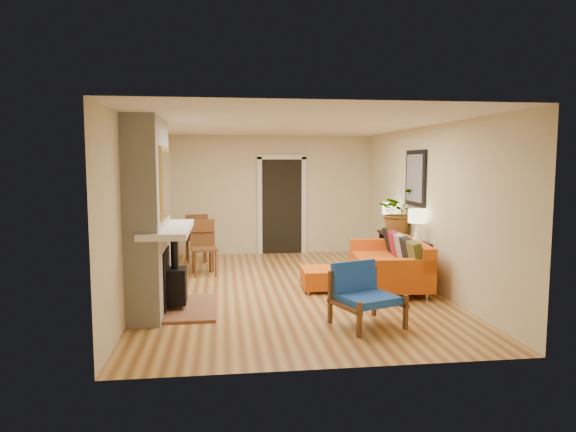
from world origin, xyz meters
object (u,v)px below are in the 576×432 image
object	(u,v)px
lamp_near	(417,222)
sofa	(393,262)
lamp_far	(390,213)
houseplant	(398,212)
blue_chair	(362,291)
console_table	(402,245)
ottoman	(323,277)
dining_table	(195,235)

from	to	relation	value
lamp_near	sofa	bearing A→B (deg)	153.26
lamp_near	lamp_far	xyz separation A→B (m)	(0.00, 1.36, 0.00)
houseplant	blue_chair	bearing A→B (deg)	-117.41
console_table	lamp_near	size ratio (longest dim) A/B	3.43
lamp_far	houseplant	size ratio (longest dim) A/B	0.65
console_table	houseplant	world-z (taller)	houseplant
console_table	lamp_far	distance (m)	0.83
lamp_near	houseplant	bearing A→B (deg)	90.64
ottoman	dining_table	bearing A→B (deg)	136.78
dining_table	houseplant	xyz separation A→B (m)	(3.63, -1.04, 0.50)
blue_chair	lamp_far	size ratio (longest dim) A/B	1.73
console_table	lamp_far	xyz separation A→B (m)	(0.00, 0.67, 0.49)
sofa	lamp_near	size ratio (longest dim) A/B	4.09
blue_chair	houseplant	bearing A→B (deg)	62.59
sofa	houseplant	world-z (taller)	houseplant
ottoman	houseplant	distance (m)	2.03
ottoman	lamp_far	world-z (taller)	lamp_far
ottoman	lamp_far	bearing A→B (deg)	41.95
ottoman	lamp_far	distance (m)	2.25
ottoman	dining_table	size ratio (longest dim) A/B	0.37
dining_table	console_table	world-z (taller)	dining_table
console_table	lamp_near	bearing A→B (deg)	-90.00
sofa	console_table	bearing A→B (deg)	56.81
blue_chair	console_table	xyz separation A→B (m)	(1.40, 2.47, 0.16)
lamp_near	dining_table	bearing A→B (deg)	152.00
sofa	lamp_far	world-z (taller)	lamp_far
blue_chair	lamp_near	size ratio (longest dim) A/B	1.73
ottoman	blue_chair	world-z (taller)	blue_chair
blue_chair	lamp_far	xyz separation A→B (m)	(1.40, 3.15, 0.65)
dining_table	console_table	distance (m)	3.85
blue_chair	lamp_far	world-z (taller)	lamp_far
console_table	lamp_near	xyz separation A→B (m)	(0.00, -0.69, 0.49)
blue_chair	dining_table	size ratio (longest dim) A/B	0.50
lamp_far	houseplant	bearing A→B (deg)	-91.24
lamp_far	houseplant	world-z (taller)	houseplant
ottoman	console_table	xyz separation A→B (m)	(1.55, 0.72, 0.38)
blue_chair	dining_table	xyz separation A→B (m)	(-2.24, 3.72, 0.23)
lamp_near	lamp_far	size ratio (longest dim) A/B	1.00
lamp_near	ottoman	bearing A→B (deg)	-178.82
sofa	blue_chair	bearing A→B (deg)	-118.54
dining_table	houseplant	bearing A→B (deg)	-15.99
console_table	dining_table	bearing A→B (deg)	161.04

